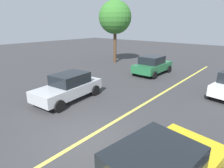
# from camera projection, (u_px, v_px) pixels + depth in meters

# --- Properties ---
(ground_plane) EXTENTS (80.00, 80.00, 0.00)m
(ground_plane) POSITION_uv_depth(u_px,v_px,m) (85.00, 139.00, 7.21)
(ground_plane) COLOR #38383A
(lane_marking_centre) EXTENTS (28.00, 0.16, 0.01)m
(lane_marking_centre) POSITION_uv_depth(u_px,v_px,m) (130.00, 113.00, 9.39)
(lane_marking_centre) COLOR #E0D14C
(car_silver_crossing) EXTENTS (4.30, 2.27, 1.54)m
(car_silver_crossing) POSITION_uv_depth(u_px,v_px,m) (69.00, 87.00, 10.85)
(car_silver_crossing) COLOR #B7BABF
(car_silver_crossing) RESTS_ON ground_plane
(car_green_behind_van) EXTENTS (4.09, 2.11, 1.61)m
(car_green_behind_van) POSITION_uv_depth(u_px,v_px,m) (152.00, 65.00, 16.44)
(car_green_behind_van) COLOR #236B3D
(car_green_behind_van) RESTS_ON ground_plane
(tree_left_verge) EXTENTS (3.55, 3.55, 6.73)m
(tree_left_verge) POSITION_uv_depth(u_px,v_px,m) (115.00, 18.00, 20.24)
(tree_left_verge) COLOR #513823
(tree_left_verge) RESTS_ON ground_plane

